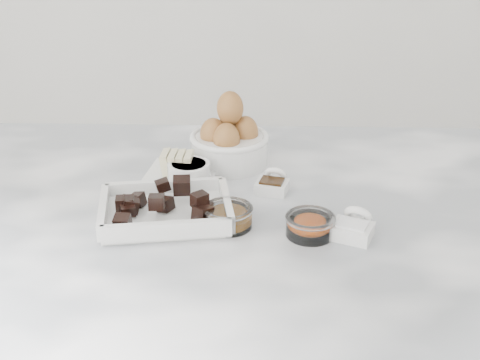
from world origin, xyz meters
The scene contains 9 objects.
marble_slab centered at (0.00, 0.00, 0.92)m, with size 1.20×0.80×0.04m, color white.
chocolate_dish centered at (-0.10, -0.04, 0.96)m, with size 0.24×0.19×0.06m.
butter_plate centered at (-0.09, 0.11, 0.96)m, with size 0.14×0.14×0.05m.
sugar_ramekin centered at (-0.07, 0.08, 0.97)m, with size 0.08×0.08×0.05m.
egg_bowl centered at (-0.01, 0.19, 0.99)m, with size 0.15×0.15×0.15m.
honey_bowl centered at (0.00, -0.06, 0.96)m, with size 0.08×0.08×0.04m.
zest_bowl centered at (0.13, -0.09, 0.96)m, with size 0.08×0.08×0.03m.
vanilla_spoon centered at (0.08, 0.07, 0.95)m, with size 0.07×0.08×0.04m.
salt_spoon centered at (0.20, -0.08, 0.96)m, with size 0.08×0.09×0.05m.
Camera 1 is at (0.05, -1.01, 1.47)m, focal length 50.00 mm.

